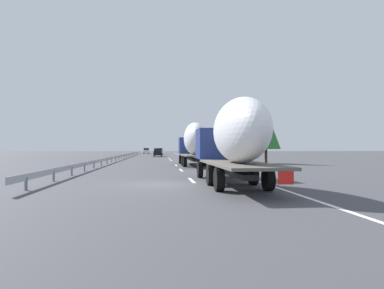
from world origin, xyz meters
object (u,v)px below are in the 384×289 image
(car_silver_hatch, at_px, (159,151))
(car_black_suv, at_px, (158,152))
(road_sign, at_px, (196,145))
(car_white_van, at_px, (146,151))
(truck_trailing, at_px, (233,138))
(truck_lead, at_px, (193,142))

(car_silver_hatch, bearing_deg, car_black_suv, 178.64)
(road_sign, bearing_deg, car_silver_hatch, 11.62)
(car_white_van, xyz_separation_m, car_black_suv, (-35.09, -3.50, -0.00))
(car_silver_hatch, xyz_separation_m, car_white_van, (14.94, 3.98, 0.00))
(car_silver_hatch, relative_size, car_black_suv, 0.97)
(car_silver_hatch, bearing_deg, car_white_van, 14.93)
(truck_trailing, relative_size, car_silver_hatch, 2.74)
(truck_trailing, height_order, car_black_suv, truck_trailing)
(truck_lead, xyz_separation_m, car_silver_hatch, (56.73, 3.31, -1.58))
(car_silver_hatch, height_order, car_black_suv, car_silver_hatch)
(truck_trailing, bearing_deg, road_sign, -3.95)
(truck_trailing, xyz_separation_m, car_black_suv, (55.94, 3.79, -1.49))
(truck_trailing, height_order, road_sign, truck_trailing)
(truck_lead, xyz_separation_m, road_sign, (25.56, -3.10, -0.19))
(car_silver_hatch, distance_m, road_sign, 31.86)
(truck_trailing, height_order, car_silver_hatch, truck_trailing)
(car_silver_hatch, xyz_separation_m, road_sign, (-31.17, -6.41, 1.39))
(truck_trailing, relative_size, road_sign, 3.72)
(car_white_van, bearing_deg, truck_lead, -174.19)
(car_black_suv, relative_size, road_sign, 1.40)
(truck_lead, height_order, car_black_suv, truck_lead)
(truck_trailing, xyz_separation_m, road_sign, (44.92, -3.10, -0.10))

